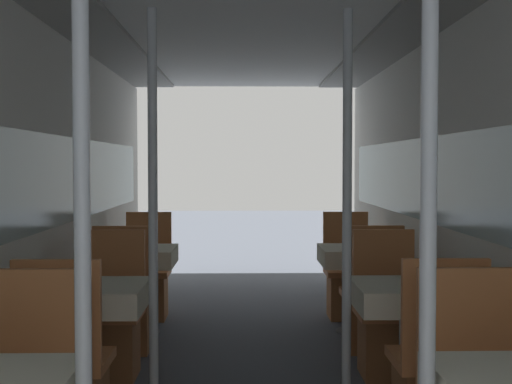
{
  "coord_description": "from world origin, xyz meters",
  "views": [
    {
      "loc": [
        -0.04,
        -1.41,
        1.41
      ],
      "look_at": [
        0.03,
        2.69,
        1.25
      ],
      "focal_mm": 50.0,
      "sensor_mm": 36.0,
      "label": 1
    }
  ],
  "objects_px": {
    "support_pole_left_1": "(153,209)",
    "chair_right_far_1": "(388,332)",
    "chair_left_near_2": "(126,313)",
    "chair_left_far_2": "(147,286)",
    "chair_left_far_1": "(110,333)",
    "dining_table_right_2": "(358,261)",
    "dining_table_right_1": "(409,303)",
    "support_pole_left_0": "(82,245)",
    "dining_table_left_2": "(137,262)",
    "support_pole_right_0": "(428,244)",
    "chair_right_far_2": "(348,286)",
    "chair_right_near_2": "(371,312)",
    "dining_table_left_1": "(91,305)",
    "support_pole_right_1": "(347,209)"
  },
  "relations": [
    {
      "from": "support_pole_left_1",
      "to": "chair_right_far_1",
      "type": "xyz_separation_m",
      "value": [
        1.48,
        0.59,
        -0.86
      ]
    },
    {
      "from": "chair_left_near_2",
      "to": "chair_left_far_2",
      "type": "bearing_deg",
      "value": 90.0
    },
    {
      "from": "chair_left_far_1",
      "to": "chair_left_near_2",
      "type": "height_order",
      "value": "same"
    },
    {
      "from": "dining_table_right_2",
      "to": "chair_left_near_2",
      "type": "bearing_deg",
      "value": -162.38
    },
    {
      "from": "dining_table_right_1",
      "to": "chair_right_far_1",
      "type": "distance_m",
      "value": 0.66
    },
    {
      "from": "support_pole_left_0",
      "to": "chair_left_near_2",
      "type": "height_order",
      "value": "support_pole_left_0"
    },
    {
      "from": "chair_left_near_2",
      "to": "chair_right_far_1",
      "type": "xyz_separation_m",
      "value": [
        1.84,
        -0.63,
        0.0
      ]
    },
    {
      "from": "dining_table_left_2",
      "to": "support_pole_right_0",
      "type": "relative_size",
      "value": 0.31
    },
    {
      "from": "chair_left_near_2",
      "to": "chair_right_far_2",
      "type": "distance_m",
      "value": 2.18
    },
    {
      "from": "chair_left_far_2",
      "to": "dining_table_right_2",
      "type": "relative_size",
      "value": 1.35
    },
    {
      "from": "support_pole_left_1",
      "to": "dining_table_right_2",
      "type": "distance_m",
      "value": 2.4
    },
    {
      "from": "chair_right_near_2",
      "to": "dining_table_left_2",
      "type": "bearing_deg",
      "value": 162.38
    },
    {
      "from": "chair_right_far_2",
      "to": "chair_left_far_2",
      "type": "bearing_deg",
      "value": 0.0
    },
    {
      "from": "support_pole_left_1",
      "to": "dining_table_right_1",
      "type": "bearing_deg",
      "value": -0.0
    },
    {
      "from": "chair_left_near_2",
      "to": "chair_right_near_2",
      "type": "distance_m",
      "value": 1.84
    },
    {
      "from": "chair_right_far_1",
      "to": "chair_right_near_2",
      "type": "relative_size",
      "value": 1.0
    },
    {
      "from": "dining_table_left_2",
      "to": "chair_left_far_2",
      "type": "xyz_separation_m",
      "value": [
        -0.0,
        0.59,
        -0.31
      ]
    },
    {
      "from": "support_pole_right_0",
      "to": "chair_right_far_1",
      "type": "xyz_separation_m",
      "value": [
        0.36,
        2.39,
        -0.86
      ]
    },
    {
      "from": "support_pole_left_1",
      "to": "dining_table_right_2",
      "type": "relative_size",
      "value": 3.22
    },
    {
      "from": "dining_table_right_2",
      "to": "chair_right_near_2",
      "type": "bearing_deg",
      "value": -90.0
    },
    {
      "from": "chair_right_far_1",
      "to": "chair_left_far_1",
      "type": "bearing_deg",
      "value": 0.0
    },
    {
      "from": "chair_left_far_1",
      "to": "dining_table_right_2",
      "type": "height_order",
      "value": "chair_left_far_1"
    },
    {
      "from": "support_pole_left_1",
      "to": "chair_right_far_1",
      "type": "height_order",
      "value": "support_pole_left_1"
    },
    {
      "from": "chair_left_far_1",
      "to": "dining_table_left_2",
      "type": "height_order",
      "value": "chair_left_far_1"
    },
    {
      "from": "chair_left_far_2",
      "to": "chair_right_far_2",
      "type": "bearing_deg",
      "value": -180.0
    },
    {
      "from": "dining_table_left_1",
      "to": "chair_right_near_2",
      "type": "bearing_deg",
      "value": 33.42
    },
    {
      "from": "support_pole_right_1",
      "to": "dining_table_left_1",
      "type": "bearing_deg",
      "value": -180.0
    },
    {
      "from": "chair_left_far_1",
      "to": "chair_right_near_2",
      "type": "bearing_deg",
      "value": -161.11
    },
    {
      "from": "dining_table_right_2",
      "to": "chair_right_far_1",
      "type": "bearing_deg",
      "value": -90.0
    },
    {
      "from": "support_pole_left_1",
      "to": "dining_table_left_2",
      "type": "height_order",
      "value": "support_pole_left_1"
    },
    {
      "from": "chair_right_far_2",
      "to": "support_pole_left_1",
      "type": "bearing_deg",
      "value": 58.18
    },
    {
      "from": "support_pole_right_0",
      "to": "chair_right_far_1",
      "type": "height_order",
      "value": "support_pole_right_0"
    },
    {
      "from": "dining_table_right_2",
      "to": "support_pole_left_1",
      "type": "bearing_deg",
      "value": -129.42
    },
    {
      "from": "chair_left_near_2",
      "to": "support_pole_right_0",
      "type": "xyz_separation_m",
      "value": [
        1.48,
        -3.02,
        0.86
      ]
    },
    {
      "from": "dining_table_left_2",
      "to": "dining_table_right_1",
      "type": "bearing_deg",
      "value": -44.35
    },
    {
      "from": "chair_left_far_2",
      "to": "support_pole_right_0",
      "type": "bearing_deg",
      "value": 109.47
    },
    {
      "from": "chair_right_far_1",
      "to": "support_pole_right_1",
      "type": "xyz_separation_m",
      "value": [
        -0.36,
        -0.59,
        0.86
      ]
    },
    {
      "from": "dining_table_left_2",
      "to": "support_pole_left_0",
      "type": "bearing_deg",
      "value": -84.26
    },
    {
      "from": "dining_table_left_1",
      "to": "chair_left_far_1",
      "type": "xyz_separation_m",
      "value": [
        -0.0,
        0.59,
        -0.31
      ]
    },
    {
      "from": "support_pole_left_0",
      "to": "chair_right_far_2",
      "type": "height_order",
      "value": "support_pole_left_0"
    },
    {
      "from": "support_pole_left_0",
      "to": "dining_table_left_2",
      "type": "distance_m",
      "value": 3.66
    },
    {
      "from": "support_pole_right_0",
      "to": "chair_right_far_2",
      "type": "xyz_separation_m",
      "value": [
        0.36,
        4.19,
        -0.86
      ]
    },
    {
      "from": "chair_left_near_2",
      "to": "dining_table_right_1",
      "type": "distance_m",
      "value": 2.23
    },
    {
      "from": "support_pole_left_1",
      "to": "chair_right_far_2",
      "type": "xyz_separation_m",
      "value": [
        1.48,
        2.39,
        -0.86
      ]
    },
    {
      "from": "chair_left_near_2",
      "to": "chair_left_far_2",
      "type": "xyz_separation_m",
      "value": [
        0.0,
        1.17,
        0.0
      ]
    },
    {
      "from": "dining_table_left_1",
      "to": "chair_right_near_2",
      "type": "relative_size",
      "value": 0.74
    },
    {
      "from": "chair_left_near_2",
      "to": "dining_table_left_1",
      "type": "bearing_deg",
      "value": -90.0
    },
    {
      "from": "support_pole_right_0",
      "to": "dining_table_left_1",
      "type": "bearing_deg",
      "value": 129.42
    },
    {
      "from": "dining_table_right_1",
      "to": "chair_right_near_2",
      "type": "distance_m",
      "value": 1.25
    },
    {
      "from": "support_pole_left_0",
      "to": "chair_right_near_2",
      "type": "distance_m",
      "value": 3.47
    }
  ]
}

